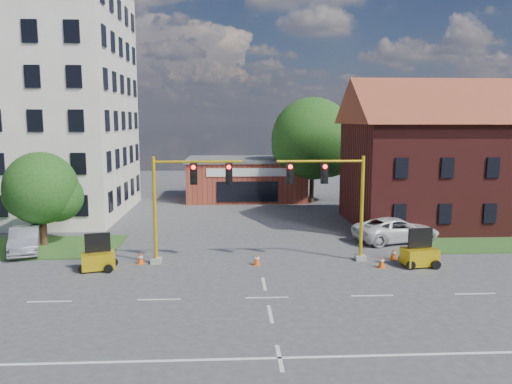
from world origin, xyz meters
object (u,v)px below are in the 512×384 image
signal_mast_east (334,195)px  trailer_east (419,255)px  signal_mast_west (183,196)px  pickup_white (396,230)px  trailer_west (98,259)px

signal_mast_east → trailer_east: 5.86m
signal_mast_east → trailer_east: bearing=-16.3°
signal_mast_west → trailer_east: bearing=-5.8°
signal_mast_east → pickup_white: size_ratio=1.05×
trailer_east → pickup_white: bearing=75.5°
trailer_west → pickup_white: 19.48m
signal_mast_east → signal_mast_west: bearing=180.0°
trailer_west → pickup_white: bearing=1.4°
signal_mast_west → pickup_white: signal_mast_west is taller
signal_mast_west → trailer_east: 13.84m
trailer_east → pickup_white: size_ratio=0.36×
trailer_west → trailer_east: bearing=-16.0°
signal_mast_east → pickup_white: bearing=40.2°
signal_mast_east → pickup_white: signal_mast_east is taller
trailer_east → signal_mast_west: bearing=165.7°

